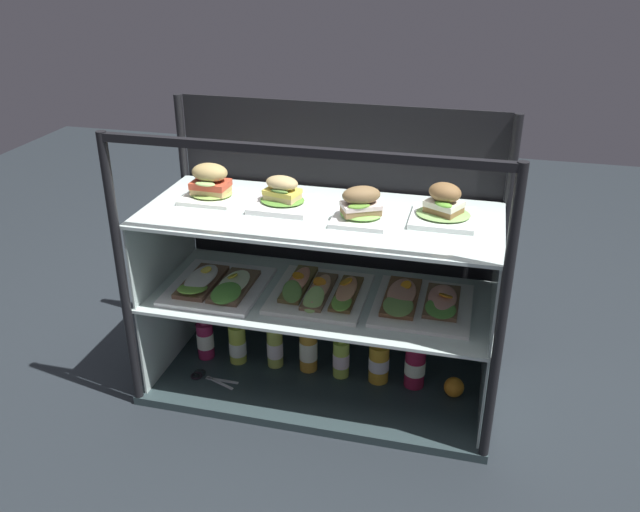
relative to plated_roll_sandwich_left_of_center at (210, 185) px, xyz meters
name	(u,v)px	position (x,y,z in m)	size (l,w,h in m)	color
ground_plane	(320,387)	(0.39, -0.04, -0.73)	(6.00, 6.00, 0.02)	#20252A
case_base_deck	(320,381)	(0.39, -0.04, -0.70)	(1.20, 0.54, 0.03)	#2B3A3C
case_frame	(331,236)	(0.39, 0.12, -0.20)	(1.20, 0.54, 0.97)	black
riser_lower_tier	(320,339)	(0.39, -0.04, -0.52)	(1.14, 0.48, 0.33)	silver
shelf_lower_glass	(320,297)	(0.39, -0.04, -0.35)	(1.15, 0.49, 0.01)	silver
riser_upper_tier	(320,257)	(0.39, -0.04, -0.20)	(1.14, 0.48, 0.29)	silver
shelf_upper_glass	(320,216)	(0.39, -0.04, -0.06)	(1.15, 0.49, 0.01)	silver
plated_roll_sandwich_left_of_center	(210,185)	(0.00, 0.00, 0.00)	(0.18, 0.18, 0.12)	white
plated_roll_sandwich_far_right	(282,197)	(0.26, -0.01, -0.01)	(0.19, 0.19, 0.11)	white
plated_roll_sandwich_mid_left	(361,208)	(0.53, -0.07, -0.01)	(0.17, 0.17, 0.11)	white
plated_roll_sandwich_far_left	(444,208)	(0.77, 0.00, -0.01)	(0.20, 0.20, 0.12)	white
open_sandwich_tray_mid_right	(216,285)	(0.03, -0.09, -0.33)	(0.32, 0.34, 0.06)	white
open_sandwich_tray_right_of_center	(319,292)	(0.39, -0.05, -0.33)	(0.32, 0.34, 0.06)	white
open_sandwich_tray_far_right	(421,302)	(0.73, -0.03, -0.33)	(0.32, 0.34, 0.06)	white
juice_bottle_front_right_end	(205,338)	(-0.06, -0.02, -0.61)	(0.06, 0.06, 0.20)	#9E204B
juice_bottle_front_middle	(237,343)	(0.07, -0.01, -0.61)	(0.06, 0.06, 0.21)	#C0D148
juice_bottle_back_left	(275,346)	(0.21, 0.00, -0.61)	(0.06, 0.06, 0.21)	#BCCB54
juice_bottle_back_right	(308,346)	(0.33, 0.00, -0.59)	(0.07, 0.07, 0.23)	gold
juice_bottle_back_center	(341,357)	(0.46, -0.01, -0.61)	(0.06, 0.06, 0.19)	#BAD84F
juice_bottle_near_post	(379,362)	(0.59, 0.00, -0.61)	(0.07, 0.07, 0.19)	gold
juice_bottle_front_second	(415,364)	(0.72, 0.00, -0.60)	(0.07, 0.07, 0.22)	maroon
orange_fruit_beside_bottles	(454,387)	(0.86, -0.03, -0.65)	(0.07, 0.07, 0.07)	orange
kitchen_scissors	(204,376)	(-0.02, -0.14, -0.68)	(0.19, 0.09, 0.01)	silver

